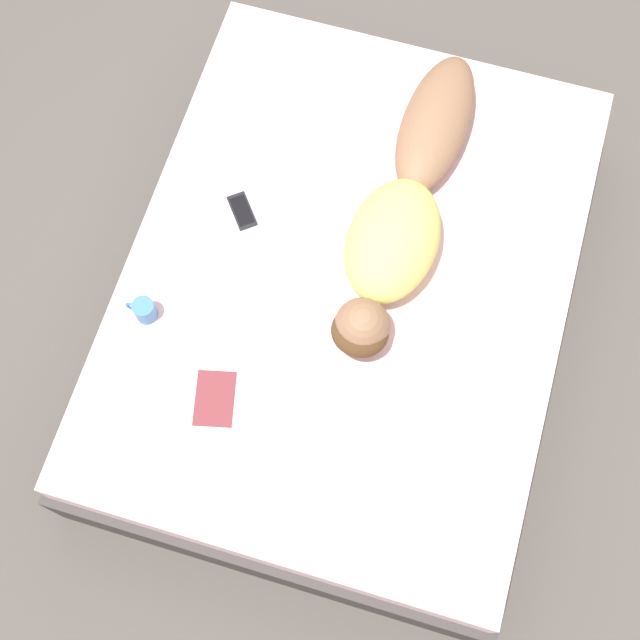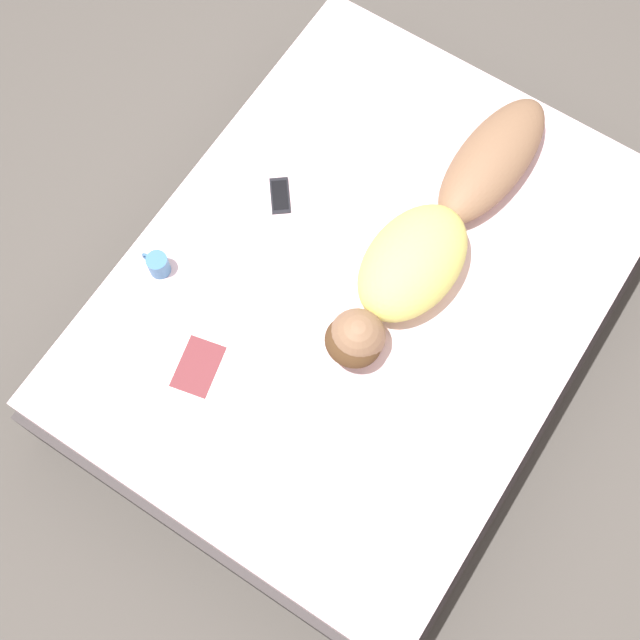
# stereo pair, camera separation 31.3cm
# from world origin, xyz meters

# --- Properties ---
(ground_plane) EXTENTS (12.00, 12.00, 0.00)m
(ground_plane) POSITION_xyz_m (0.00, 0.00, 0.00)
(ground_plane) COLOR #4C4742
(bed) EXTENTS (1.65, 2.15, 0.52)m
(bed) POSITION_xyz_m (0.00, 0.00, 0.26)
(bed) COLOR #383333
(bed) RESTS_ON ground_plane
(person) EXTENTS (0.35, 1.32, 0.22)m
(person) POSITION_xyz_m (-0.13, -0.26, 0.62)
(person) COLOR brown
(person) RESTS_ON bed
(open_magazine) EXTENTS (0.48, 0.37, 0.01)m
(open_magazine) POSITION_xyz_m (0.22, 0.56, 0.53)
(open_magazine) COLOR white
(open_magazine) RESTS_ON bed
(coffee_mug) EXTENTS (0.11, 0.08, 0.09)m
(coffee_mug) POSITION_xyz_m (0.65, 0.35, 0.57)
(coffee_mug) COLOR teal
(coffee_mug) RESTS_ON bed
(cell_phone) EXTENTS (0.15, 0.16, 0.01)m
(cell_phone) POSITION_xyz_m (0.45, -0.14, 0.53)
(cell_phone) COLOR black
(cell_phone) RESTS_ON bed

